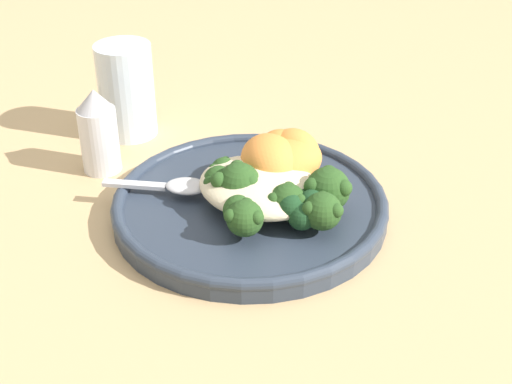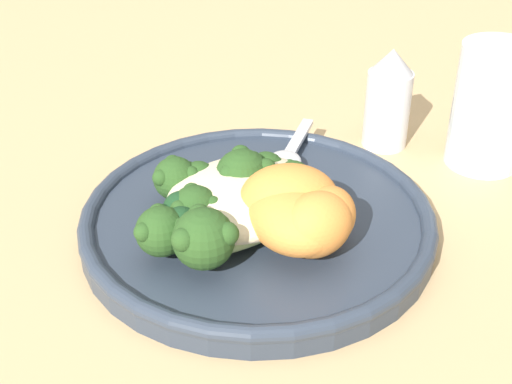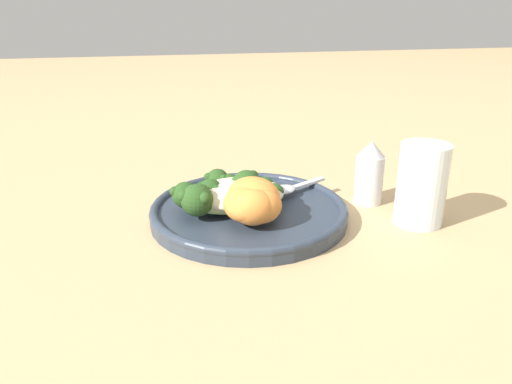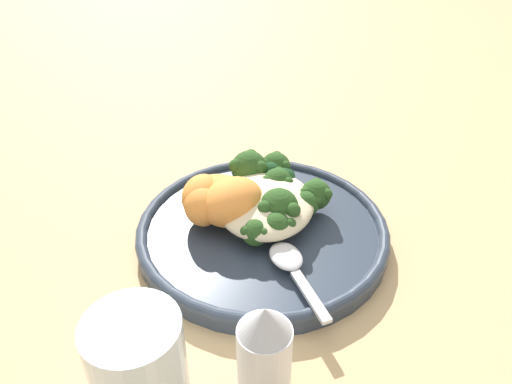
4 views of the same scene
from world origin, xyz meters
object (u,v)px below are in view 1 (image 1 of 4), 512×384
plate (253,206)px  salt_shaker (98,131)px  sweet_potato_chunk_2 (282,149)px  broccoli_stalk_3 (252,199)px  broccoli_stalk_4 (253,209)px  broccoli_stalk_2 (239,183)px  sweet_potato_chunk_3 (273,162)px  kale_tuft (300,206)px  sweet_potato_chunk_1 (290,160)px  spoon (178,186)px  sweet_potato_chunk_0 (295,151)px  water_glass (126,90)px  broccoli_stalk_6 (313,205)px  broccoli_stalk_1 (228,182)px  broccoli_stalk_0 (244,173)px  broccoli_stalk_5 (284,194)px  broccoli_stalk_7 (319,187)px  quinoa_mound (260,187)px

plate → salt_shaker: salt_shaker is taller
plate → sweet_potato_chunk_2: bearing=-81.8°
broccoli_stalk_3 → broccoli_stalk_4: (-0.01, 0.01, 0.00)m
broccoli_stalk_2 → broccoli_stalk_3: broccoli_stalk_2 is taller
sweet_potato_chunk_3 → kale_tuft: bearing=145.2°
salt_shaker → sweet_potato_chunk_1: bearing=-160.0°
spoon → sweet_potato_chunk_1: bearing=-161.7°
broccoli_stalk_4 → sweet_potato_chunk_0: 0.10m
sweet_potato_chunk_1 → salt_shaker: salt_shaker is taller
broccoli_stalk_4 → water_glass: bearing=-126.4°
spoon → broccoli_stalk_4: bearing=150.3°
broccoli_stalk_3 → broccoli_stalk_6: bearing=103.8°
broccoli_stalk_1 → sweet_potato_chunk_1: bearing=-175.1°
sweet_potato_chunk_2 → spoon: bearing=59.1°
broccoli_stalk_1 → broccoli_stalk_2: 0.02m
broccoli_stalk_3 → sweet_potato_chunk_2: bearing=-172.5°
kale_tuft → broccoli_stalk_1: bearing=1.6°
broccoli_stalk_0 → spoon: bearing=12.5°
broccoli_stalk_1 → broccoli_stalk_5: (-0.05, -0.01, 0.00)m
sweet_potato_chunk_3 → salt_shaker: salt_shaker is taller
broccoli_stalk_4 → sweet_potato_chunk_1: (0.02, -0.08, 0.01)m
kale_tuft → broccoli_stalk_2: bearing=5.7°
broccoli_stalk_4 → sweet_potato_chunk_2: size_ratio=2.31×
broccoli_stalk_7 → broccoli_stalk_1: bearing=-148.3°
broccoli_stalk_7 → sweet_potato_chunk_1: (0.05, -0.02, 0.00)m
broccoli_stalk_0 → broccoli_stalk_2: size_ratio=0.89×
plate → broccoli_stalk_2: 0.03m
broccoli_stalk_6 → sweet_potato_chunk_1: (0.06, -0.04, 0.01)m
plate → broccoli_stalk_5: (-0.03, -0.00, 0.02)m
broccoli_stalk_4 → spoon: size_ratio=1.11×
plate → broccoli_stalk_6: 0.07m
broccoli_stalk_0 → broccoli_stalk_3: (-0.03, 0.03, -0.00)m
plate → sweet_potato_chunk_0: size_ratio=4.98×
broccoli_stalk_3 → broccoli_stalk_5: broccoli_stalk_5 is taller
broccoli_stalk_2 → sweet_potato_chunk_3: size_ratio=1.23×
plate → quinoa_mound: (-0.01, 0.00, 0.03)m
broccoli_stalk_6 → kale_tuft: bearing=-106.8°
plate → broccoli_stalk_4: (-0.03, 0.03, 0.02)m
broccoli_stalk_2 → sweet_potato_chunk_0: (-0.01, -0.08, 0.00)m
broccoli_stalk_7 → kale_tuft: broccoli_stalk_7 is taller
salt_shaker → broccoli_stalk_1: bearing=-175.5°
broccoli_stalk_4 → sweet_potato_chunk_0: (0.02, -0.10, 0.01)m
plate → broccoli_stalk_2: (0.01, 0.01, 0.03)m
broccoli_stalk_1 → sweet_potato_chunk_0: size_ratio=1.51×
plate → water_glass: 0.22m
broccoli_stalk_5 → broccoli_stalk_6: size_ratio=0.84×
broccoli_stalk_6 → spoon: broccoli_stalk_6 is taller
broccoli_stalk_1 → broccoli_stalk_3: 0.04m
sweet_potato_chunk_2 → broccoli_stalk_4: bearing=109.8°
sweet_potato_chunk_3 → broccoli_stalk_7: bearing=173.6°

